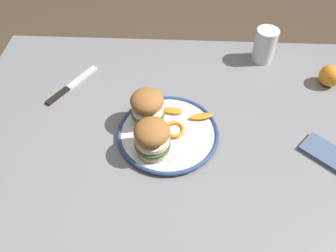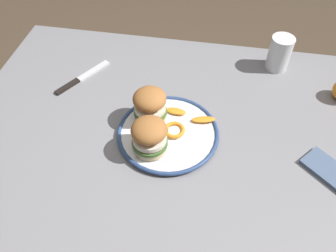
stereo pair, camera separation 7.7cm
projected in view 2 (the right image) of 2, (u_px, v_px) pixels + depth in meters
The scene contains 11 objects.
ground_plane at pixel (176, 234), 1.56m from camera, with size 8.00×8.00×0.00m, color #4C3D2D.
dining_table at pixel (180, 150), 1.06m from camera, with size 1.31×0.88×0.76m.
dinner_plate at pixel (168, 133), 0.96m from camera, with size 0.29×0.29×0.02m.
sandwich_half_left at pixel (149, 136), 0.88m from camera, with size 0.11×0.11×0.10m.
sandwich_half_right at pixel (150, 105), 0.95m from camera, with size 0.10×0.10×0.10m.
orange_peel_curled at pixel (174, 130), 0.95m from camera, with size 0.09×0.09×0.01m.
orange_peel_strip_long at pixel (204, 119), 0.98m from camera, with size 0.07×0.04×0.01m.
orange_peel_strip_short at pixel (176, 111), 1.00m from camera, with size 0.06×0.03×0.01m.
drinking_glass at pixel (279, 55), 1.13m from camera, with size 0.08×0.08×0.12m.
table_knife at pixel (79, 80), 1.12m from camera, with size 0.13×0.20×0.01m.
folded_napkin at pixel (328, 170), 0.88m from camera, with size 0.13×0.08×0.01m, color slate.
Camera 2 is at (0.07, -0.63, 1.51)m, focal length 35.71 mm.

